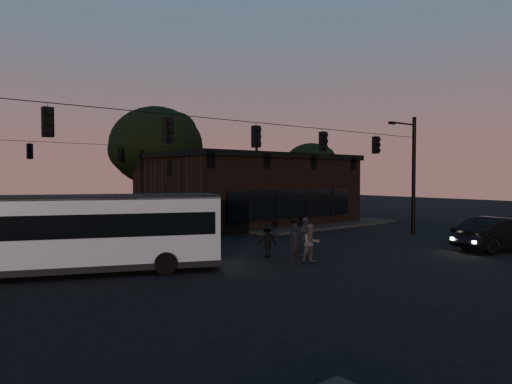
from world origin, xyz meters
TOP-DOWN VIEW (x-y plane):
  - ground at (0.00, 0.00)m, footprint 120.00×120.00m
  - sidewalk_far_right at (12.00, 14.00)m, footprint 14.00×10.00m
  - building at (9.00, 15.97)m, footprint 15.40×10.41m
  - tree_behind at (4.00, 22.00)m, footprint 7.60×7.60m
  - tree_right at (18.00, 18.00)m, footprint 5.20×5.20m
  - signal_rig_near at (0.00, 4.00)m, footprint 26.24×0.30m
  - signal_rig_far at (0.00, 20.00)m, footprint 26.24×0.30m
  - bus at (-7.56, 5.45)m, footprint 10.77×6.45m
  - car at (10.68, -2.39)m, footprint 5.39×3.11m
  - pedestrian_a at (-0.02, 1.32)m, footprint 0.70×0.52m
  - pedestrian_b at (0.99, 1.43)m, footprint 0.97×0.85m
  - pedestrian_c at (1.87, 2.61)m, footprint 1.10×0.53m
  - pedestrian_d at (0.29, 3.54)m, footprint 1.12×0.81m

SIDE VIEW (x-z plane):
  - ground at x=0.00m, z-range 0.00..0.00m
  - sidewalk_far_right at x=12.00m, z-range 0.00..0.15m
  - pedestrian_d at x=0.29m, z-range 0.00..1.56m
  - pedestrian_b at x=0.99m, z-range 0.00..1.67m
  - car at x=10.68m, z-range 0.00..1.68m
  - pedestrian_a at x=-0.02m, z-range 0.00..1.75m
  - pedestrian_c at x=1.87m, z-range 0.00..1.82m
  - bus at x=-7.56m, z-range 0.18..3.18m
  - building at x=9.00m, z-range 0.01..5.41m
  - signal_rig_far at x=0.00m, z-range 0.45..7.95m
  - signal_rig_near at x=0.00m, z-range 0.70..8.20m
  - tree_right at x=18.00m, z-range 1.20..8.06m
  - tree_behind at x=4.00m, z-range 1.48..10.91m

